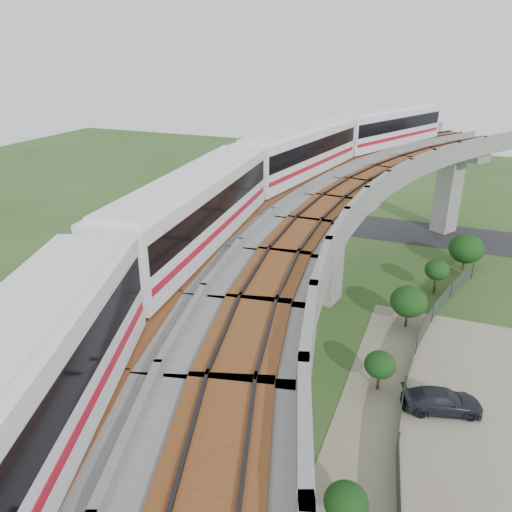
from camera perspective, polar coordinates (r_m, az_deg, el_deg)
The scene contains 12 objects.
ground at distance 33.80m, azimuth 1.79°, elevation -12.38°, with size 160.00×160.00×0.00m, color #2E4D1F.
dirt_lot at distance 31.26m, azimuth 26.63°, elevation -18.63°, with size 18.00×26.00×0.04m, color gray.
asphalt_road at distance 60.01m, azimuth 11.77°, elevation 3.44°, with size 60.00×8.00×0.03m, color #232326.
viaduct at distance 28.54m, azimuth 9.27°, elevation 1.07°, with size 19.58×73.98×11.40m.
metro_train at distance 29.44m, azimuth 3.51°, elevation 8.68°, with size 11.10×61.33×3.64m.
fence at distance 32.05m, azimuth 18.95°, elevation -14.40°, with size 3.87×38.73×1.50m.
tree_0 at distance 50.36m, azimuth 22.91°, elevation 0.77°, with size 3.18×3.18×3.45m.
tree_1 at distance 44.40m, azimuth 19.98°, elevation -1.51°, with size 2.03×2.03×3.08m.
tree_2 at distance 38.52m, azimuth 17.05°, elevation -4.99°, with size 2.69×2.69×3.30m.
tree_3 at distance 31.62m, azimuth 13.99°, elevation -11.97°, with size 1.92×1.92×2.62m.
tree_4 at distance 24.03m, azimuth 10.24°, elevation -25.97°, with size 1.93×1.93×2.38m.
car_dark at distance 31.68m, azimuth 20.48°, elevation -15.25°, with size 1.84×4.54×1.32m, color black.
Camera 1 is at (9.33, -25.98, 19.52)m, focal length 35.00 mm.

